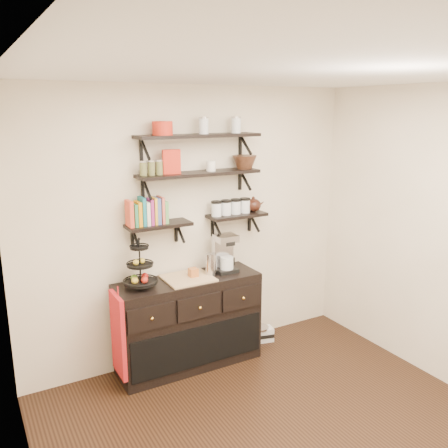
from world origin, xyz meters
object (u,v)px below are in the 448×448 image
at_px(fruit_stand, 140,271).
at_px(radio, 260,334).
at_px(sideboard, 189,322).
at_px(coffee_maker, 225,254).

bearing_deg(fruit_stand, radio, 2.41).
height_order(sideboard, fruit_stand, fruit_stand).
relative_size(sideboard, fruit_stand, 3.12).
bearing_deg(radio, fruit_stand, -164.58).
height_order(sideboard, coffee_maker, coffee_maker).
height_order(fruit_stand, coffee_maker, fruit_stand).
xyz_separation_m(sideboard, radio, (0.88, 0.06, -0.37)).
bearing_deg(fruit_stand, coffee_maker, 1.49).
relative_size(coffee_maker, radio, 1.24).
relative_size(fruit_stand, coffee_maker, 1.18).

